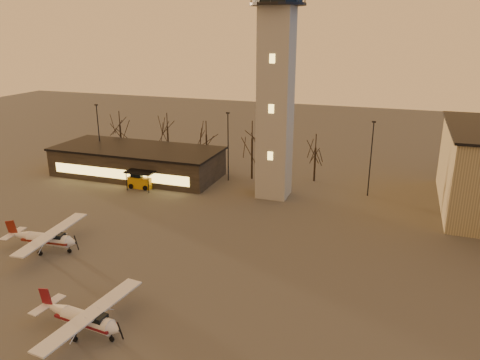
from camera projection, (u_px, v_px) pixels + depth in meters
The scene contains 8 objects.
ground at pixel (170, 320), 36.11m from camera, with size 220.00×220.00×0.00m, color #3F3D3A.
control_tower at pixel (276, 72), 58.00m from camera, with size 6.80×6.80×32.60m.
terminal at pixel (138, 161), 71.06m from camera, with size 25.40×12.20×4.30m.
light_poles at pixel (280, 155), 62.11m from camera, with size 58.50×12.25×10.14m.
tree_row at pixel (206, 131), 73.73m from camera, with size 37.20×9.20×8.80m.
cessna_front at pixel (89, 323), 34.11m from camera, with size 8.08×10.19×2.80m.
cessna_rear at pixel (50, 242), 47.01m from camera, with size 8.44×10.64×2.92m.
service_cart at pixel (141, 182), 65.92m from camera, with size 3.42×2.19×2.16m.
Camera 1 is at (15.34, -27.49, 21.43)m, focal length 35.00 mm.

